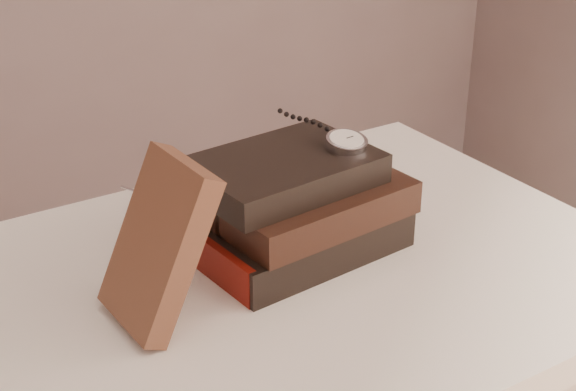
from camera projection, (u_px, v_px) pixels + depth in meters
table at (224, 356)px, 1.02m from camera, size 1.00×0.60×0.75m
book_stack at (296, 206)px, 1.04m from camera, size 0.26×0.19×0.12m
journal at (158, 244)px, 0.89m from camera, size 0.11×0.12×0.18m
pocket_watch at (343, 140)px, 1.03m from camera, size 0.06×0.15×0.02m
eyeglasses at (197, 193)px, 1.04m from camera, size 0.11×0.13×0.05m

